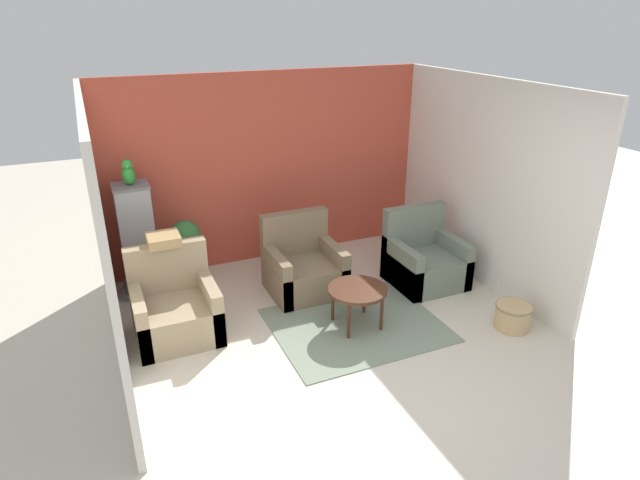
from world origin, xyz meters
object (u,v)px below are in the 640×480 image
Objects in this scene: coffee_table at (357,292)px; potted_plant at (185,242)px; armchair_right at (424,261)px; armchair_middle at (303,269)px; birdcage at (138,241)px; armchair_left at (175,310)px; wicker_basket at (513,316)px; parrot at (128,173)px.

coffee_table is 2.28m from potted_plant.
armchair_right is at bearing 24.83° from coffee_table.
armchair_middle is at bearing 102.94° from coffee_table.
birdcage reaches higher than armchair_right.
birdcage is at bearing 156.37° from armchair_middle.
armchair_right reaches higher than coffee_table.
armchair_left is 1.00× the size of armchair_middle.
coffee_table is 0.68× the size of armchair_right.
wicker_basket is at bearing -44.05° from armchair_middle.
birdcage reaches higher than potted_plant.
birdcage is (-1.77, 0.77, 0.37)m from armchair_middle.
armchair_right is 1.50m from armchair_middle.
potted_plant is at bearing 140.22° from wicker_basket.
armchair_middle is 1.97m from birdcage.
potted_plant is (-2.67, 1.19, 0.24)m from armchair_right.
armchair_left is at bearing 161.24° from coffee_table.
armchair_left is 1.20m from birdcage.
wicker_basket is (1.50, -0.70, -0.26)m from coffee_table.
armchair_middle reaches higher than potted_plant.
parrot reaches higher than armchair_right.
coffee_table is at bearing -50.42° from potted_plant.
birdcage is 0.55m from potted_plant.
armchair_left is 1.65m from parrot.
coffee_table is 1.35m from armchair_right.
birdcage reaches higher than armchair_left.
armchair_left is (-1.79, 0.61, -0.12)m from coffee_table.
armchair_right is 1.31m from wicker_basket.
armchair_right is at bearing 102.51° from wicker_basket.
armchair_middle is 2.40m from wicker_basket.
coffee_table is 1.68m from wicker_basket.
wicker_basket is (3.49, -2.44, -1.33)m from parrot.
birdcage is 4.29m from wicker_basket.
parrot is 1.08m from potted_plant.
armchair_right is 0.69× the size of birdcage.
armchair_left and armchair_middle have the same top height.
parrot is at bearing 90.00° from birdcage.
wicker_basket is (0.28, -1.27, -0.14)m from armchair_right.
armchair_middle is 3.08× the size of parrot.
armchair_left and armchair_right have the same top height.
potted_plant reaches higher than wicker_basket.
parrot is 0.78× the size of wicker_basket.
parrot is 0.37× the size of potted_plant.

